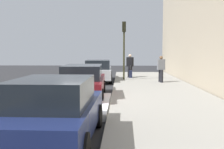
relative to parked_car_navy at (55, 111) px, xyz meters
name	(u,v)px	position (x,y,z in m)	size (l,w,h in m)	color
ground_plane	(88,101)	(5.22, -0.10, -0.76)	(56.00, 56.00, 0.00)	#28282B
sidewalk	(165,100)	(5.22, -3.40, -0.68)	(28.00, 4.60, 0.15)	gray
lane_stripe_centre	(14,100)	(5.22, 3.10, -0.75)	(28.00, 0.14, 0.01)	gold
snow_bank_curb	(102,104)	(3.93, -0.80, -0.65)	(4.11, 0.56, 0.22)	white
parked_car_navy	(55,111)	(0.00, 0.00, 0.00)	(4.16, 1.96, 1.51)	black
parked_car_maroon	(83,82)	(5.80, 0.16, 0.00)	(4.81, 2.03, 1.51)	black
parked_car_silver	(98,71)	(12.59, 0.07, 0.00)	(4.77, 2.04, 1.51)	black
pedestrian_black_coat	(130,65)	(14.12, -2.21, 0.32)	(0.53, 0.55, 1.74)	black
pedestrian_grey_coat	(161,68)	(10.98, -4.07, 0.29)	(0.55, 0.49, 1.68)	black
traffic_light_pole	(124,40)	(12.48, -1.73, 2.11)	(0.35, 0.26, 3.99)	#2D2D19
rolling_suitcase	(131,74)	(13.74, -2.25, -0.33)	(0.34, 0.22, 0.91)	#191E38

